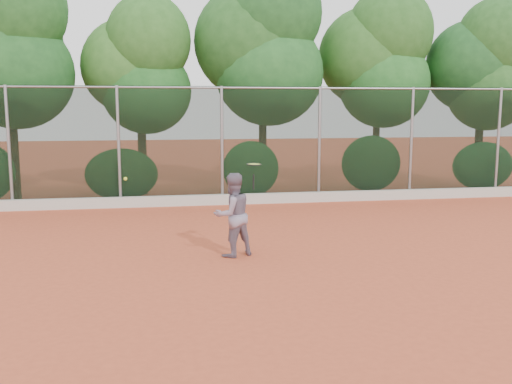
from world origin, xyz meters
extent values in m
plane|color=#BB4B2C|center=(0.00, 0.00, 0.00)|extent=(80.00, 80.00, 0.00)
cube|color=beige|center=(0.00, 6.82, 0.15)|extent=(24.00, 0.20, 0.30)
imported|color=slate|center=(-0.48, 0.93, 0.82)|extent=(0.98, 0.89, 1.64)
cube|color=black|center=(0.00, 7.00, 1.75)|extent=(24.00, 0.01, 3.50)
cylinder|color=gray|center=(0.00, 7.00, 3.45)|extent=(24.00, 0.06, 0.06)
cylinder|color=gray|center=(-6.00, 7.00, 1.75)|extent=(0.09, 0.09, 3.50)
cylinder|color=gray|center=(-3.00, 7.00, 1.75)|extent=(0.09, 0.09, 3.50)
cylinder|color=gray|center=(0.00, 7.00, 1.75)|extent=(0.09, 0.09, 3.50)
cylinder|color=gray|center=(3.00, 7.00, 1.75)|extent=(0.09, 0.09, 3.50)
cylinder|color=gray|center=(6.00, 7.00, 1.75)|extent=(0.09, 0.09, 3.50)
cylinder|color=gray|center=(9.00, 7.00, 1.75)|extent=(0.09, 0.09, 3.50)
cylinder|color=#412D19|center=(-6.30, 8.90, 1.45)|extent=(0.24, 0.24, 2.90)
ellipsoid|color=#286827|center=(-6.10, 8.80, 3.90)|extent=(3.50, 2.90, 3.40)
ellipsoid|color=#2B6A28|center=(-6.00, 8.70, 5.80)|extent=(3.10, 2.60, 3.20)
cylinder|color=#462F1B|center=(-2.40, 9.30, 1.20)|extent=(0.28, 0.28, 2.40)
ellipsoid|color=#1D561D|center=(-2.20, 9.20, 3.40)|extent=(2.90, 2.40, 2.80)
ellipsoid|color=#2D6121|center=(-2.70, 9.50, 4.20)|extent=(3.20, 2.70, 3.10)
ellipsoid|color=#25561D|center=(-2.10, 9.00, 5.00)|extent=(2.70, 2.30, 2.90)
cylinder|color=#432919|center=(1.60, 9.00, 1.50)|extent=(0.26, 0.26, 3.00)
ellipsoid|color=#2C742C|center=(1.80, 8.90, 4.00)|extent=(3.60, 3.00, 3.50)
ellipsoid|color=#316D29|center=(1.30, 9.20, 5.00)|extent=(3.90, 3.20, 3.80)
ellipsoid|color=#276728|center=(1.90, 8.80, 5.90)|extent=(3.20, 2.70, 3.30)
cylinder|color=#482B1B|center=(5.70, 9.20, 1.35)|extent=(0.24, 0.24, 2.70)
ellipsoid|color=#1E591F|center=(5.90, 9.10, 3.70)|extent=(3.20, 2.70, 3.10)
ellipsoid|color=#24541D|center=(5.40, 9.40, 4.60)|extent=(3.50, 2.90, 3.40)
ellipsoid|color=#21501B|center=(6.00, 9.00, 5.40)|extent=(3.00, 2.50, 3.10)
cylinder|color=#3C2917|center=(9.40, 8.80, 1.25)|extent=(0.28, 0.28, 2.50)
ellipsoid|color=#346E2A|center=(9.60, 8.70, 3.50)|extent=(3.00, 2.50, 2.90)
ellipsoid|color=#256126|center=(9.10, 9.00, 4.30)|extent=(3.30, 2.80, 3.20)
ellipsoid|color=#316827|center=(9.70, 8.60, 5.10)|extent=(2.80, 2.40, 3.00)
ellipsoid|color=#2E5F24|center=(-3.00, 7.80, 0.85)|extent=(2.20, 1.16, 1.60)
ellipsoid|color=#30762D|center=(1.00, 7.80, 0.95)|extent=(1.80, 1.04, 1.76)
ellipsoid|color=#296426|center=(5.00, 7.80, 1.05)|extent=(2.00, 1.10, 1.84)
ellipsoid|color=#2B722D|center=(9.00, 7.80, 0.90)|extent=(2.16, 1.12, 1.64)
cylinder|color=black|center=(-0.07, 0.88, 1.47)|extent=(0.04, 0.05, 0.30)
torus|color=black|center=(-0.07, 0.82, 1.82)|extent=(0.36, 0.36, 0.04)
cylinder|color=#C7D93F|center=(-0.07, 0.82, 1.82)|extent=(0.30, 0.30, 0.01)
sphere|color=yellow|center=(-2.50, 1.09, 1.56)|extent=(0.07, 0.07, 0.07)
camera|label=1|loc=(-1.87, -9.91, 2.94)|focal=40.00mm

